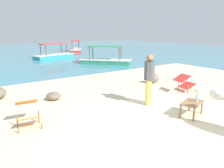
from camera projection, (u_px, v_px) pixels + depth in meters
name	position (u px, v px, depth m)	size (l,w,h in m)	color
sand_beach	(172.00, 135.00, 4.83)	(18.00, 14.00, 0.04)	beige
water_surface	(7.00, 54.00, 22.30)	(60.00, 36.00, 0.03)	teal
low_bench_table	(192.00, 104.00, 5.79)	(0.85, 0.63, 0.40)	olive
bottle	(197.00, 97.00, 5.80)	(0.07, 0.07, 0.30)	#A3C6D1
deck_chair_near	(28.00, 111.00, 5.19)	(0.64, 0.83, 0.68)	olive
deck_chair_far	(184.00, 82.00, 8.09)	(0.84, 0.64, 0.68)	olive
person_standing	(149.00, 76.00, 6.55)	(0.46, 0.32, 1.62)	#DBC64C
shore_rock_medium	(152.00, 78.00, 9.49)	(0.61, 0.46, 0.45)	gray
shore_rock_flat	(54.00, 96.00, 7.17)	(0.50, 0.47, 0.28)	#756651
boat_red	(76.00, 49.00, 24.16)	(2.57, 3.82, 1.29)	#C63833
boat_green	(106.00, 60.00, 15.19)	(3.33, 3.49, 1.29)	#338E66
boat_teal	(54.00, 55.00, 18.42)	(3.85, 2.11, 1.29)	teal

